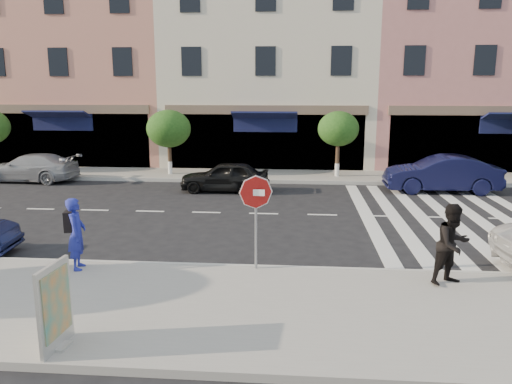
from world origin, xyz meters
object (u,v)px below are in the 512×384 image
Objects in this scene: poster_board at (55,308)px; car_far_mid at (225,177)px; photographer at (77,234)px; car_far_left at (31,168)px; stop_sign at (256,201)px; walker at (453,244)px; car_far_right at (442,174)px.

poster_board is 0.39× the size of car_far_mid.
photographer reaches higher than car_far_left.
car_far_left is at bearing 20.55° from photographer.
stop_sign is at bearing 57.20° from poster_board.
walker reaches higher than car_far_mid.
car_far_right is at bearing 94.32° from car_far_mid.
car_far_right is at bearing 46.54° from walker.
poster_board is at bearing -173.41° from photographer.
car_far_right is (2.66, 10.47, -0.27)m from walker.
photographer is 8.32m from walker.
photographer is at bearing 36.96° from car_far_left.
walker is 0.38× the size of car_far_right.
poster_board reaches higher than car_far_mid.
car_far_right is (6.88, 9.91, -1.01)m from stop_sign.
car_far_left is at bearing -99.02° from car_far_mid.
poster_board reaches higher than car_far_left.
car_far_mid is at bearing -24.36° from photographer.
car_far_left is 9.35m from car_far_mid.
stop_sign is 1.55× the size of poster_board.
photographer is at bearing -171.83° from stop_sign.
walker is 0.48× the size of car_far_mid.
photographer is 0.45× the size of car_far_mid.
car_far_right is (10.98, 10.24, -0.23)m from photographer.
car_far_mid is (2.04, 9.60, -0.36)m from photographer.
stop_sign is 0.48× the size of car_far_right.
walker is (8.32, -0.23, 0.04)m from photographer.
car_far_right reaches higher than car_far_mid.
photographer reaches higher than car_far_right.
photographer is 0.36× the size of car_far_right.
photographer is (-4.10, -0.33, -0.78)m from stop_sign.
walker reaches higher than car_far_left.
poster_board is (1.20, -3.50, -0.15)m from photographer.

